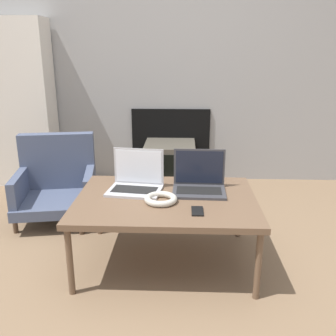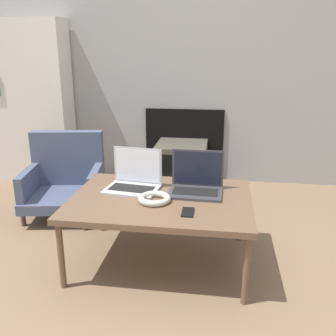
{
  "view_description": "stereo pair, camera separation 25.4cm",
  "coord_description": "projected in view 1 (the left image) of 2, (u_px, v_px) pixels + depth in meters",
  "views": [
    {
      "loc": [
        0.1,
        -1.74,
        1.3
      ],
      "look_at": [
        0.0,
        0.68,
        0.53
      ],
      "focal_mm": 40.0,
      "sensor_mm": 36.0,
      "label": 1
    },
    {
      "loc": [
        0.35,
        -1.72,
        1.3
      ],
      "look_at": [
        0.0,
        0.68,
        0.53
      ],
      "focal_mm": 40.0,
      "sensor_mm": 36.0,
      "label": 2
    }
  ],
  "objects": [
    {
      "name": "phone",
      "position": [
        197.0,
        211.0,
        2.08
      ],
      "size": [
        0.07,
        0.12,
        0.01
      ],
      "color": "black",
      "rests_on": "table"
    },
    {
      "name": "tv",
      "position": [
        170.0,
        165.0,
        3.66
      ],
      "size": [
        0.48,
        0.49,
        0.44
      ],
      "color": "#4C473D",
      "rests_on": "ground_plane"
    },
    {
      "name": "bookshelf",
      "position": [
        9.0,
        104.0,
        3.64
      ],
      "size": [
        0.84,
        0.32,
        1.59
      ],
      "color": "silver",
      "rests_on": "ground_plane"
    },
    {
      "name": "armchair",
      "position": [
        57.0,
        181.0,
        2.99
      ],
      "size": [
        0.68,
        0.64,
        0.66
      ],
      "rotation": [
        0.0,
        0.0,
        0.17
      ],
      "color": "#47516B",
      "rests_on": "ground_plane"
    },
    {
      "name": "laptop_right",
      "position": [
        199.0,
        182.0,
        2.39
      ],
      "size": [
        0.34,
        0.25,
        0.26
      ],
      "rotation": [
        0.0,
        0.0,
        -0.03
      ],
      "color": "#38383D",
      "rests_on": "table"
    },
    {
      "name": "ground_plane",
      "position": [
        163.0,
        298.0,
        2.05
      ],
      "size": [
        14.0,
        14.0,
        0.0
      ],
      "primitive_type": "plane",
      "color": "#7A6047"
    },
    {
      "name": "laptop_left",
      "position": [
        136.0,
        181.0,
        2.4
      ],
      "size": [
        0.36,
        0.29,
        0.26
      ],
      "rotation": [
        0.0,
        0.0,
        -0.13
      ],
      "color": "#B2B2B7",
      "rests_on": "table"
    },
    {
      "name": "table",
      "position": [
        166.0,
        202.0,
        2.3
      ],
      "size": [
        1.1,
        0.8,
        0.44
      ],
      "color": "brown",
      "rests_on": "ground_plane"
    },
    {
      "name": "headphones",
      "position": [
        161.0,
        199.0,
        2.22
      ],
      "size": [
        0.2,
        0.2,
        0.04
      ],
      "color": "beige",
      "rests_on": "table"
    },
    {
      "name": "wall_back",
      "position": [
        174.0,
        52.0,
        3.62
      ],
      "size": [
        7.0,
        0.08,
        2.6
      ],
      "color": "#999999",
      "rests_on": "ground_plane"
    }
  ]
}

